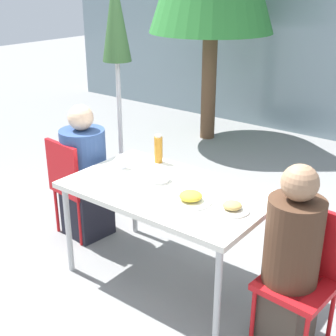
{
  "coord_description": "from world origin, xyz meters",
  "views": [
    {
      "loc": [
        1.81,
        -2.35,
        2.12
      ],
      "look_at": [
        0.0,
        0.0,
        0.9
      ],
      "focal_mm": 50.0,
      "sensor_mm": 36.0,
      "label": 1
    }
  ],
  "objects_px": {
    "closed_umbrella": "(117,41)",
    "chair_right": "(304,268)",
    "bottle": "(158,149)",
    "chair_left": "(74,181)",
    "person_left": "(85,177)",
    "person_right": "(290,264)",
    "drinking_cup": "(121,162)",
    "salad_bowl": "(159,177)"
  },
  "relations": [
    {
      "from": "closed_umbrella",
      "to": "chair_right",
      "type": "bearing_deg",
      "value": -19.35
    },
    {
      "from": "chair_left",
      "to": "salad_bowl",
      "type": "height_order",
      "value": "chair_left"
    },
    {
      "from": "chair_left",
      "to": "closed_umbrella",
      "type": "distance_m",
      "value": 1.3
    },
    {
      "from": "chair_left",
      "to": "closed_umbrella",
      "type": "height_order",
      "value": "closed_umbrella"
    },
    {
      "from": "drinking_cup",
      "to": "salad_bowl",
      "type": "distance_m",
      "value": 0.38
    },
    {
      "from": "person_left",
      "to": "chair_right",
      "type": "xyz_separation_m",
      "value": [
        1.99,
        -0.11,
        -0.03
      ]
    },
    {
      "from": "chair_left",
      "to": "salad_bowl",
      "type": "bearing_deg",
      "value": 7.9
    },
    {
      "from": "person_right",
      "to": "drinking_cup",
      "type": "xyz_separation_m",
      "value": [
        -1.47,
        0.16,
        0.24
      ]
    },
    {
      "from": "person_right",
      "to": "closed_umbrella",
      "type": "height_order",
      "value": "closed_umbrella"
    },
    {
      "from": "person_right",
      "to": "drinking_cup",
      "type": "relative_size",
      "value": 11.48
    },
    {
      "from": "salad_bowl",
      "to": "drinking_cup",
      "type": "bearing_deg",
      "value": 177.79
    },
    {
      "from": "closed_umbrella",
      "to": "drinking_cup",
      "type": "distance_m",
      "value": 1.23
    },
    {
      "from": "person_left",
      "to": "chair_left",
      "type": "bearing_deg",
      "value": -122.0
    },
    {
      "from": "person_right",
      "to": "salad_bowl",
      "type": "distance_m",
      "value": 1.13
    },
    {
      "from": "person_left",
      "to": "person_right",
      "type": "bearing_deg",
      "value": 0.52
    },
    {
      "from": "chair_left",
      "to": "person_left",
      "type": "bearing_deg",
      "value": 58.0
    },
    {
      "from": "chair_left",
      "to": "chair_right",
      "type": "bearing_deg",
      "value": 4.99
    },
    {
      "from": "person_left",
      "to": "bottle",
      "type": "xyz_separation_m",
      "value": [
        0.61,
        0.24,
        0.32
      ]
    },
    {
      "from": "chair_left",
      "to": "person_left",
      "type": "relative_size",
      "value": 0.75
    },
    {
      "from": "chair_left",
      "to": "closed_umbrella",
      "type": "xyz_separation_m",
      "value": [
        -0.13,
        0.73,
        1.06
      ]
    },
    {
      "from": "closed_umbrella",
      "to": "drinking_cup",
      "type": "bearing_deg",
      "value": -46.35
    },
    {
      "from": "closed_umbrella",
      "to": "drinking_cup",
      "type": "relative_size",
      "value": 21.23
    },
    {
      "from": "bottle",
      "to": "salad_bowl",
      "type": "height_order",
      "value": "bottle"
    },
    {
      "from": "chair_left",
      "to": "person_left",
      "type": "xyz_separation_m",
      "value": [
        0.06,
        0.07,
        0.03
      ]
    },
    {
      "from": "chair_right",
      "to": "closed_umbrella",
      "type": "distance_m",
      "value": 2.55
    },
    {
      "from": "chair_left",
      "to": "closed_umbrella",
      "type": "relative_size",
      "value": 0.4
    },
    {
      "from": "chair_right",
      "to": "person_right",
      "type": "bearing_deg",
      "value": 58.0
    },
    {
      "from": "person_left",
      "to": "closed_umbrella",
      "type": "distance_m",
      "value": 1.24
    },
    {
      "from": "bottle",
      "to": "chair_right",
      "type": "bearing_deg",
      "value": -14.28
    },
    {
      "from": "person_right",
      "to": "bottle",
      "type": "xyz_separation_m",
      "value": [
        -1.32,
        0.43,
        0.29
      ]
    },
    {
      "from": "person_left",
      "to": "drinking_cup",
      "type": "height_order",
      "value": "person_left"
    },
    {
      "from": "closed_umbrella",
      "to": "chair_left",
      "type": "bearing_deg",
      "value": -79.63
    },
    {
      "from": "person_left",
      "to": "bottle",
      "type": "bearing_deg",
      "value": 27.45
    },
    {
      "from": "closed_umbrella",
      "to": "drinking_cup",
      "type": "xyz_separation_m",
      "value": [
        0.65,
        -0.68,
        -0.78
      ]
    },
    {
      "from": "person_right",
      "to": "bottle",
      "type": "relative_size",
      "value": 5.24
    },
    {
      "from": "person_left",
      "to": "closed_umbrella",
      "type": "relative_size",
      "value": 0.53
    },
    {
      "from": "chair_left",
      "to": "drinking_cup",
      "type": "xyz_separation_m",
      "value": [
        0.52,
        0.04,
        0.29
      ]
    },
    {
      "from": "person_left",
      "to": "closed_umbrella",
      "type": "height_order",
      "value": "closed_umbrella"
    },
    {
      "from": "person_left",
      "to": "drinking_cup",
      "type": "xyz_separation_m",
      "value": [
        0.46,
        -0.03,
        0.26
      ]
    },
    {
      "from": "person_left",
      "to": "bottle",
      "type": "height_order",
      "value": "person_left"
    },
    {
      "from": "chair_left",
      "to": "salad_bowl",
      "type": "distance_m",
      "value": 0.93
    },
    {
      "from": "chair_right",
      "to": "person_right",
      "type": "height_order",
      "value": "person_right"
    }
  ]
}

